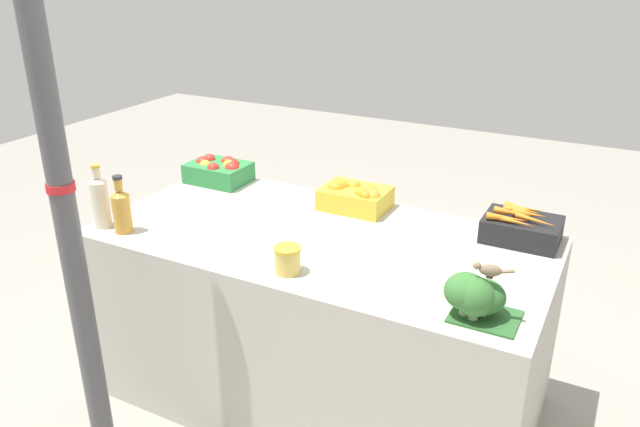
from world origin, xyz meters
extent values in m
plane|color=gray|center=(0.00, 0.00, 0.00)|extent=(10.00, 10.00, 0.00)
cube|color=#B7B2A8|center=(0.00, 0.00, 0.42)|extent=(1.92, 0.96, 0.84)
cylinder|color=#4C4C51|center=(-0.58, -0.78, 1.10)|extent=(0.09, 0.09, 2.21)
cylinder|color=red|center=(-0.58, -0.78, 1.21)|extent=(0.10, 0.10, 0.03)
cube|color=#2D8442|center=(-0.78, 0.34, 0.89)|extent=(0.31, 0.23, 0.10)
sphere|color=red|center=(-0.71, 0.37, 0.93)|extent=(0.08, 0.08, 0.08)
sphere|color=red|center=(-0.68, 0.33, 0.93)|extent=(0.08, 0.08, 0.08)
sphere|color=red|center=(-0.87, 0.34, 0.92)|extent=(0.08, 0.08, 0.08)
sphere|color=red|center=(-0.76, 0.28, 0.93)|extent=(0.06, 0.06, 0.06)
sphere|color=red|center=(-0.76, 0.40, 0.92)|extent=(0.08, 0.08, 0.08)
sphere|color=red|center=(-0.86, 0.38, 0.93)|extent=(0.06, 0.06, 0.06)
sphere|color=gold|center=(-0.71, 0.35, 0.93)|extent=(0.07, 0.07, 0.07)
sphere|color=gold|center=(-0.83, 0.31, 0.92)|extent=(0.06, 0.06, 0.06)
cube|color=gold|center=(0.01, 0.34, 0.89)|extent=(0.31, 0.23, 0.10)
sphere|color=orange|center=(-0.07, 0.35, 0.92)|extent=(0.08, 0.08, 0.08)
sphere|color=orange|center=(0.09, 0.31, 0.92)|extent=(0.07, 0.07, 0.07)
sphere|color=orange|center=(0.05, 0.30, 0.93)|extent=(0.07, 0.07, 0.07)
sphere|color=orange|center=(0.06, 0.35, 0.93)|extent=(0.07, 0.07, 0.07)
sphere|color=orange|center=(0.11, 0.29, 0.93)|extent=(0.08, 0.08, 0.08)
sphere|color=orange|center=(-0.08, 0.31, 0.93)|extent=(0.08, 0.08, 0.08)
sphere|color=orange|center=(-0.02, 0.38, 0.93)|extent=(0.07, 0.07, 0.07)
sphere|color=orange|center=(0.09, 0.28, 0.93)|extent=(0.07, 0.07, 0.07)
sphere|color=orange|center=(0.09, 0.32, 0.93)|extent=(0.08, 0.08, 0.08)
cube|color=black|center=(0.77, 0.34, 0.89)|extent=(0.31, 0.23, 0.10)
cone|color=orange|center=(0.75, 0.26, 0.95)|extent=(0.14, 0.04, 0.02)
cone|color=orange|center=(0.75, 0.38, 0.96)|extent=(0.13, 0.04, 0.03)
cone|color=orange|center=(0.71, 0.28, 0.95)|extent=(0.16, 0.05, 0.03)
cone|color=orange|center=(0.82, 0.31, 0.95)|extent=(0.17, 0.07, 0.02)
cone|color=orange|center=(0.79, 0.35, 0.96)|extent=(0.13, 0.04, 0.03)
cone|color=orange|center=(0.76, 0.39, 0.95)|extent=(0.13, 0.05, 0.03)
cone|color=orange|center=(0.74, 0.38, 0.96)|extent=(0.14, 0.05, 0.02)
cone|color=orange|center=(0.75, 0.42, 0.95)|extent=(0.16, 0.06, 0.03)
cone|color=orange|center=(0.74, 0.40, 0.96)|extent=(0.13, 0.07, 0.03)
cone|color=orange|center=(0.72, 0.33, 0.96)|extent=(0.15, 0.03, 0.03)
cube|color=#2D602D|center=(0.78, -0.32, 0.84)|extent=(0.22, 0.18, 0.01)
ellipsoid|color=#2D602D|center=(0.77, -0.32, 0.91)|extent=(0.14, 0.14, 0.11)
cylinder|color=#B2C693|center=(0.77, -0.32, 0.86)|extent=(0.03, 0.03, 0.02)
ellipsoid|color=#387033|center=(0.75, -0.35, 0.93)|extent=(0.13, 0.13, 0.13)
cylinder|color=#B2C693|center=(0.75, -0.35, 0.86)|extent=(0.03, 0.03, 0.02)
ellipsoid|color=#387033|center=(0.72, -0.34, 0.93)|extent=(0.15, 0.15, 0.12)
cylinder|color=#B2C693|center=(0.72, -0.34, 0.86)|extent=(0.03, 0.03, 0.02)
cylinder|color=beige|center=(-0.88, -0.36, 0.94)|extent=(0.08, 0.08, 0.21)
cone|color=beige|center=(-0.88, -0.36, 1.05)|extent=(0.08, 0.08, 0.02)
cylinder|color=beige|center=(-0.88, -0.36, 1.09)|extent=(0.03, 0.03, 0.04)
cylinder|color=gold|center=(-0.88, -0.36, 1.11)|extent=(0.04, 0.04, 0.01)
cylinder|color=gold|center=(-0.76, -0.36, 0.92)|extent=(0.08, 0.08, 0.17)
cone|color=gold|center=(-0.76, -0.36, 1.01)|extent=(0.08, 0.08, 0.02)
cylinder|color=gold|center=(-0.76, -0.36, 1.05)|extent=(0.04, 0.04, 0.05)
cylinder|color=#2D2D33|center=(-0.76, -0.36, 1.08)|extent=(0.04, 0.04, 0.01)
cylinder|color=#DBBC56|center=(0.05, -0.35, 0.88)|extent=(0.10, 0.10, 0.09)
cylinder|color=gold|center=(0.05, -0.35, 0.93)|extent=(0.10, 0.10, 0.01)
cube|color=#4C3D2D|center=(0.78, -0.33, 1.00)|extent=(0.02, 0.02, 0.01)
ellipsoid|color=#7A664C|center=(0.78, -0.33, 1.02)|extent=(0.08, 0.05, 0.04)
sphere|color=#897556|center=(0.74, -0.34, 1.03)|extent=(0.03, 0.03, 0.03)
cone|color=#4C3D28|center=(0.73, -0.34, 1.03)|extent=(0.02, 0.01, 0.01)
cube|color=#7A664C|center=(0.84, -0.32, 1.02)|extent=(0.04, 0.02, 0.01)
camera|label=1|loc=(1.12, -2.13, 1.96)|focal=35.00mm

